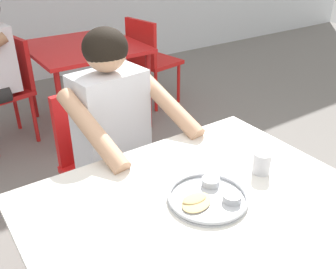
{
  "coord_description": "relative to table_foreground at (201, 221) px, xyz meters",
  "views": [
    {
      "loc": [
        -0.76,
        -0.77,
        1.57
      ],
      "look_at": [
        -0.06,
        0.25,
        0.9
      ],
      "focal_mm": 40.43,
      "sensor_mm": 36.0,
      "label": 1
    }
  ],
  "objects": [
    {
      "name": "chair_foreground",
      "position": [
        0.02,
        0.86,
        -0.17
      ],
      "size": [
        0.46,
        0.44,
        0.85
      ],
      "color": "red",
      "rests_on": "ground"
    },
    {
      "name": "table_background_red",
      "position": [
        0.53,
        2.22,
        -0.04
      ],
      "size": [
        0.9,
        0.91,
        0.71
      ],
      "color": "red",
      "rests_on": "ground"
    },
    {
      "name": "drinking_cup",
      "position": [
        0.31,
        0.03,
        0.12
      ],
      "size": [
        0.07,
        0.07,
        0.09
      ],
      "color": "silver",
      "rests_on": "table_foreground"
    },
    {
      "name": "diner_foreground",
      "position": [
        0.04,
        0.65,
        0.05
      ],
      "size": [
        0.54,
        0.58,
        1.2
      ],
      "color": "#3E3E3E",
      "rests_on": "ground"
    },
    {
      "name": "chair_red_right",
      "position": [
        1.19,
        2.26,
        -0.18
      ],
      "size": [
        0.46,
        0.48,
        0.85
      ],
      "color": "red",
      "rests_on": "ground"
    },
    {
      "name": "table_foreground",
      "position": [
        0.0,
        0.0,
        0.0
      ],
      "size": [
        1.14,
        0.89,
        0.75
      ],
      "color": "silver",
      "rests_on": "ground"
    },
    {
      "name": "thali_tray",
      "position": [
        0.04,
        0.01,
        0.08
      ],
      "size": [
        0.28,
        0.28,
        0.03
      ],
      "color": "#B7BABF",
      "rests_on": "table_foreground"
    },
    {
      "name": "chair_red_left",
      "position": [
        -0.12,
        2.28,
        -0.18
      ],
      "size": [
        0.5,
        0.48,
        0.85
      ],
      "color": "red",
      "rests_on": "ground"
    }
  ]
}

